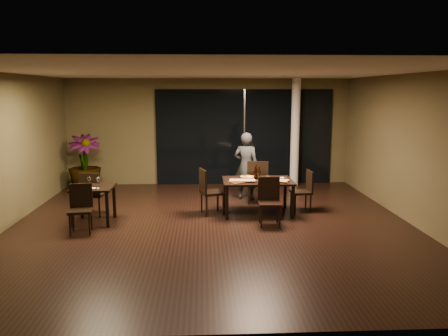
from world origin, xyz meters
TOP-DOWN VIEW (x-y plane):
  - ground at (0.00, 0.00)m, footprint 8.00×8.00m
  - wall_back at (0.00, 4.05)m, footprint 8.00×0.10m
  - wall_front at (0.00, -4.05)m, footprint 8.00×0.10m
  - wall_right at (4.05, 0.00)m, footprint 0.10×8.00m
  - ceiling at (0.00, 0.00)m, footprint 8.00×8.00m
  - window_panel at (1.00, 3.96)m, footprint 5.00×0.06m
  - column at (2.40, 3.65)m, footprint 0.24×0.24m
  - main_table at (1.00, 0.80)m, footprint 1.50×1.00m
  - side_table at (-2.40, 0.30)m, footprint 0.80×0.80m
  - chair_main_far at (1.11, 1.59)m, footprint 0.58×0.58m
  - chair_main_near at (1.14, 0.01)m, footprint 0.46×0.46m
  - chair_main_left at (-0.07, 0.80)m, footprint 0.58×0.58m
  - chair_main_right at (2.07, 0.95)m, footprint 0.45×0.45m
  - chair_side_far at (-2.54, 0.77)m, footprint 0.52×0.52m
  - chair_side_near at (-2.50, -0.30)m, footprint 0.48×0.48m
  - diner at (0.87, 2.09)m, footprint 0.66×0.54m
  - potted_plant at (-3.36, 3.30)m, footprint 1.03×1.03m
  - pizza_board_left at (0.65, 0.63)m, footprint 0.67×0.56m
  - pizza_board_right at (1.35, 0.62)m, footprint 0.65×0.48m
  - oblong_pizza_left at (0.65, 0.63)m, footprint 0.52×0.25m
  - oblong_pizza_right at (1.35, 0.62)m, footprint 0.60×0.46m
  - round_pizza at (0.81, 1.10)m, footprint 0.31×0.31m
  - bottle_a at (0.95, 0.87)m, footprint 0.06×0.06m
  - bottle_b at (1.03, 0.79)m, footprint 0.06×0.06m
  - bottle_c at (0.98, 0.92)m, footprint 0.07×0.07m
  - tumbler_left at (0.72, 0.85)m, footprint 0.07×0.07m
  - tumbler_right at (1.24, 0.88)m, footprint 0.07×0.07m
  - napkin_near at (1.55, 0.74)m, footprint 0.19×0.12m
  - napkin_far at (1.56, 0.97)m, footprint 0.19×0.12m
  - wine_glass_a at (-2.50, 0.40)m, footprint 0.08×0.08m
  - wine_glass_b at (-2.29, 0.28)m, footprint 0.08×0.08m
  - side_napkin at (-2.33, 0.09)m, footprint 0.18×0.11m

SIDE VIEW (x-z plane):
  - ground at x=0.00m, z-range 0.00..0.00m
  - chair_main_right at x=2.07m, z-range 0.05..0.97m
  - chair_side_near at x=-2.50m, z-range 0.05..0.97m
  - chair_main_near at x=1.14m, z-range 0.06..1.01m
  - chair_side_far at x=-2.54m, z-range 0.06..1.02m
  - chair_main_left at x=-0.07m, z-range 0.06..1.06m
  - chair_main_far at x=1.11m, z-range 0.06..1.11m
  - side_table at x=-2.40m, z-range 0.25..1.00m
  - main_table at x=1.00m, z-range 0.30..1.05m
  - potted_plant at x=-3.36m, z-range 0.00..1.50m
  - pizza_board_left at x=0.65m, z-range 0.75..0.76m
  - pizza_board_right at x=1.35m, z-range 0.75..0.76m
  - round_pizza at x=0.81m, z-range 0.75..0.76m
  - napkin_near at x=1.55m, z-range 0.75..0.76m
  - napkin_far at x=1.56m, z-range 0.75..0.76m
  - side_napkin at x=-2.33m, z-range 0.75..0.76m
  - oblong_pizza_left at x=0.65m, z-range 0.77..0.78m
  - oblong_pizza_right at x=1.35m, z-range 0.77..0.78m
  - tumbler_left at x=0.72m, z-range 0.75..0.84m
  - tumbler_right at x=1.24m, z-range 0.75..0.84m
  - diner at x=0.87m, z-range 0.00..1.66m
  - wine_glass_a at x=-2.50m, z-range 0.75..0.92m
  - wine_glass_b at x=-2.29m, z-range 0.75..0.93m
  - bottle_a at x=0.95m, z-range 0.75..1.03m
  - bottle_b at x=1.03m, z-range 0.75..1.04m
  - bottle_c at x=0.98m, z-range 0.75..1.07m
  - window_panel at x=1.00m, z-range 0.00..2.70m
  - wall_back at x=0.00m, z-range 0.00..3.00m
  - wall_front at x=0.00m, z-range 0.00..3.00m
  - wall_right at x=4.05m, z-range 0.00..3.00m
  - column at x=2.40m, z-range 0.00..3.00m
  - ceiling at x=0.00m, z-range 3.00..3.04m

